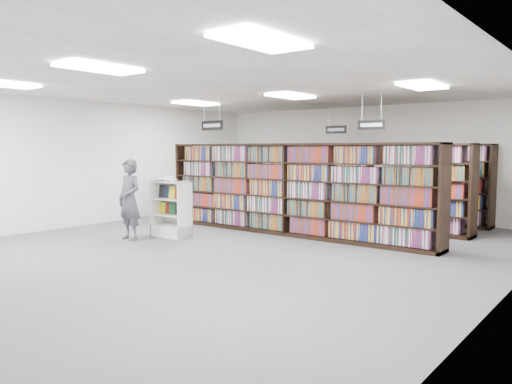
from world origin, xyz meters
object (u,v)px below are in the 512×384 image
Objects in this scene: bookshelf_row_near at (290,189)px; open_book at (169,180)px; endcap_display at (172,217)px; shopper at (129,200)px.

bookshelf_row_near is 2.76m from open_book.
shopper reaches higher than endcap_display.
bookshelf_row_near is 3.59m from shopper.
endcap_display is at bearing 65.23° from shopper.
bookshelf_row_near reaches higher than open_book.
bookshelf_row_near reaches higher than endcap_display.
bookshelf_row_near is at bearing 23.34° from open_book.
open_book is (-0.05, -0.04, 0.85)m from endcap_display.
endcap_display is 1.03m from shopper.
open_book is 0.40× the size of shopper.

